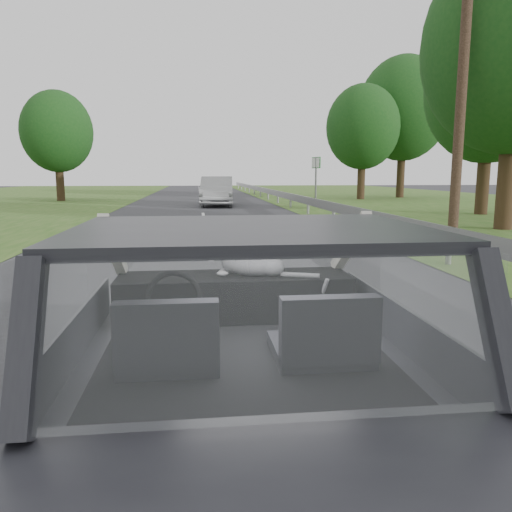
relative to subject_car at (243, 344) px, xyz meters
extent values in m
plane|color=#3A3B41|center=(0.00, 0.00, -0.72)|extent=(140.00, 140.00, 0.00)
cube|color=black|center=(0.00, 0.00, 0.00)|extent=(1.80, 4.00, 1.45)
cube|color=black|center=(0.00, 0.62, 0.12)|extent=(1.58, 0.45, 0.30)
cube|color=black|center=(-0.40, -0.29, 0.16)|extent=(0.50, 0.72, 0.42)
cube|color=black|center=(0.40, -0.29, 0.16)|extent=(0.50, 0.72, 0.42)
torus|color=black|center=(-0.40, 0.33, 0.20)|extent=(0.36, 0.36, 0.04)
ellipsoid|color=gray|center=(0.13, 0.58, 0.35)|extent=(0.56, 0.30, 0.24)
cube|color=#999999|center=(4.30, 10.00, -0.15)|extent=(0.05, 90.00, 0.32)
imported|color=#B7B8BA|center=(0.81, 23.98, 0.05)|extent=(2.13, 4.81, 1.55)
cube|color=#106D1D|center=(6.60, 25.79, 0.59)|extent=(0.33, 1.05, 2.63)
cylinder|color=brown|center=(6.56, 9.87, 3.34)|extent=(0.34, 0.34, 8.13)
camera|label=1|loc=(-0.24, -2.72, 0.96)|focal=35.00mm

